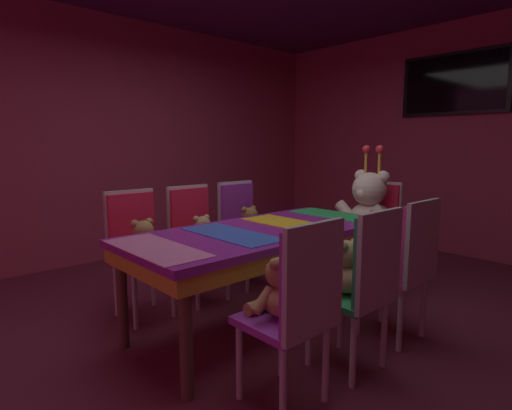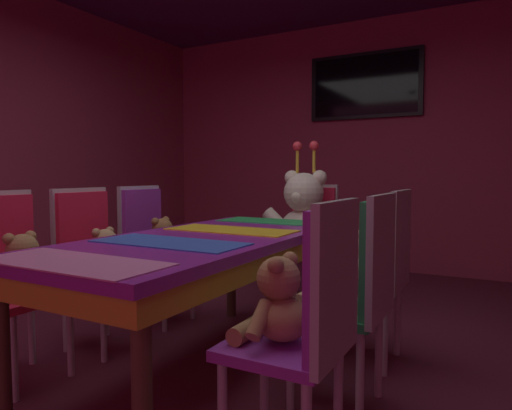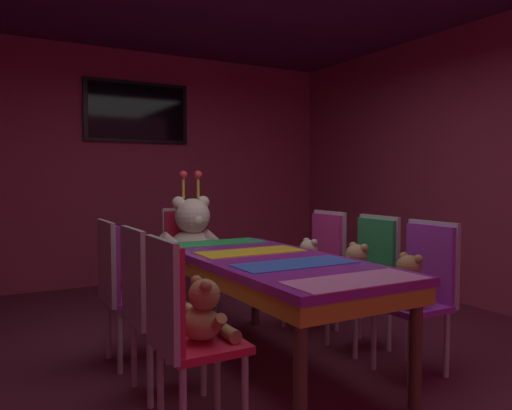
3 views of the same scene
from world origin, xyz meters
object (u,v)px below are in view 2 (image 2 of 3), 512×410
(king_teddy_bear, at_px, (303,216))
(teddy_left_1, at_px, (106,255))
(chair_right_2, at_px, (386,259))
(teddy_left_2, at_px, (163,241))
(chair_left_0, at_px, (6,265))
(teddy_right_0, at_px, (277,304))
(chair_right_0, at_px, (315,310))
(chair_right_1, at_px, (363,280))
(teddy_right_2, at_px, (360,258))
(throne_chair, at_px, (311,231))
(chair_left_1, at_px, (89,250))
(wall_tv, at_px, (365,86))
(teddy_right_1, at_px, (332,276))
(chair_left_2, at_px, (148,239))
(banquet_table, at_px, (203,252))
(teddy_left_0, at_px, (24,268))

(king_teddy_bear, bearing_deg, teddy_left_1, -26.97)
(chair_right_2, bearing_deg, teddy_left_2, 0.93)
(chair_left_0, bearing_deg, teddy_right_0, 0.91)
(teddy_left_1, bearing_deg, chair_right_2, 20.69)
(teddy_left_1, bearing_deg, chair_right_0, -18.18)
(teddy_left_1, distance_m, teddy_left_2, 0.56)
(teddy_left_1, bearing_deg, chair_right_1, 0.68)
(teddy_left_1, relative_size, teddy_right_2, 0.95)
(chair_right_1, height_order, throne_chair, same)
(chair_left_1, relative_size, wall_tv, 0.79)
(chair_right_1, xyz_separation_m, chair_right_2, (-0.03, 0.57, 0.00))
(teddy_right_1, height_order, wall_tv, wall_tv)
(chair_left_2, distance_m, chair_right_1, 1.84)
(teddy_right_0, bearing_deg, banquet_table, -37.13)
(chair_left_0, bearing_deg, teddy_left_0, 0.00)
(teddy_right_0, bearing_deg, chair_right_1, -107.81)
(chair_left_0, relative_size, chair_left_2, 1.00)
(chair_left_0, bearing_deg, king_teddy_bear, 65.84)
(chair_left_0, height_order, teddy_left_0, chair_left_0)
(king_teddy_bear, bearing_deg, chair_right_2, 46.23)
(chair_left_2, height_order, chair_right_1, same)
(chair_left_0, xyz_separation_m, king_teddy_bear, (0.87, 1.93, 0.14))
(chair_left_2, relative_size, chair_right_0, 1.00)
(teddy_right_1, bearing_deg, throne_chair, -64.81)
(teddy_right_2, bearing_deg, teddy_left_2, 1.02)
(wall_tv, bearing_deg, chair_right_0, -76.86)
(throne_chair, bearing_deg, wall_tv, 180.00)
(teddy_left_1, distance_m, teddy_right_1, 1.44)
(wall_tv, bearing_deg, teddy_right_1, -76.84)
(teddy_right_2, bearing_deg, banquet_table, 39.04)
(teddy_left_2, bearing_deg, banquet_table, -36.39)
(teddy_right_2, relative_size, wall_tv, 0.26)
(throne_chair, bearing_deg, chair_right_1, 29.49)
(teddy_right_2, xyz_separation_m, king_teddy_bear, (-0.70, 0.81, 0.15))
(chair_left_2, bearing_deg, teddy_right_2, 0.93)
(chair_left_2, bearing_deg, chair_left_1, -87.41)
(chair_left_2, xyz_separation_m, throne_chair, (0.88, 1.00, 0.00))
(king_teddy_bear, bearing_deg, throne_chair, 180.00)
(teddy_left_0, bearing_deg, chair_left_2, 98.23)
(teddy_left_0, bearing_deg, throne_chair, 71.07)
(chair_left_1, xyz_separation_m, teddy_right_0, (1.56, -0.51, 0.00))
(banquet_table, bearing_deg, teddy_left_2, 143.61)
(chair_left_0, distance_m, teddy_left_1, 0.56)
(teddy_right_1, bearing_deg, chair_right_2, -101.65)
(teddy_right_0, bearing_deg, chair_left_0, 0.91)
(teddy_left_2, distance_m, teddy_right_1, 1.56)
(chair_left_2, height_order, teddy_right_1, chair_left_2)
(teddy_right_2, bearing_deg, teddy_right_0, 90.23)
(chair_right_0, bearing_deg, teddy_left_2, -34.13)
(chair_left_1, height_order, wall_tv, wall_tv)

